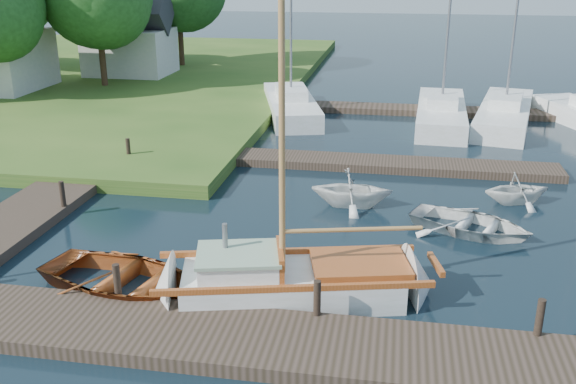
% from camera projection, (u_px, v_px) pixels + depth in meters
% --- Properties ---
extents(ground, '(160.00, 160.00, 0.00)m').
position_uv_depth(ground, '(288.00, 231.00, 18.67)').
color(ground, black).
rests_on(ground, ground).
extents(near_dock, '(18.00, 2.20, 0.30)m').
position_uv_depth(near_dock, '(237.00, 340.00, 13.07)').
color(near_dock, '#2F261A').
rests_on(near_dock, ground).
extents(left_dock, '(2.20, 18.00, 0.30)m').
position_uv_depth(left_dock, '(66.00, 187.00, 21.76)').
color(left_dock, '#2F261A').
rests_on(left_dock, ground).
extents(far_dock, '(14.00, 1.60, 0.30)m').
position_uv_depth(far_dock, '(369.00, 163.00, 24.31)').
color(far_dock, '#2F261A').
rests_on(far_dock, ground).
extents(pontoon, '(30.00, 1.60, 0.30)m').
position_uv_depth(pontoon, '(542.00, 115.00, 31.81)').
color(pontoon, '#2F261A').
rests_on(pontoon, ground).
extents(mooring_post_1, '(0.16, 0.16, 0.80)m').
position_uv_depth(mooring_post_1, '(117.00, 281.00, 14.29)').
color(mooring_post_1, black).
rests_on(mooring_post_1, near_dock).
extents(mooring_post_2, '(0.16, 0.16, 0.80)m').
position_uv_depth(mooring_post_2, '(317.00, 298.00, 13.56)').
color(mooring_post_2, black).
rests_on(mooring_post_2, near_dock).
extents(mooring_post_3, '(0.16, 0.16, 0.80)m').
position_uv_depth(mooring_post_3, '(540.00, 317.00, 12.84)').
color(mooring_post_3, black).
rests_on(mooring_post_3, near_dock).
extents(mooring_post_4, '(0.16, 0.16, 0.80)m').
position_uv_depth(mooring_post_4, '(62.00, 194.00, 19.56)').
color(mooring_post_4, black).
rests_on(mooring_post_4, left_dock).
extents(mooring_post_5, '(0.16, 0.16, 0.80)m').
position_uv_depth(mooring_post_5, '(128.00, 149.00, 24.19)').
color(mooring_post_5, black).
rests_on(mooring_post_5, left_dock).
extents(sailboat, '(7.41, 3.60, 9.83)m').
position_uv_depth(sailboat, '(298.00, 284.00, 14.90)').
color(sailboat, silver).
rests_on(sailboat, ground).
extents(dinghy, '(4.90, 3.99, 0.89)m').
position_uv_depth(dinghy, '(124.00, 274.00, 15.14)').
color(dinghy, '#843C10').
rests_on(dinghy, ground).
extents(tender_b, '(2.59, 2.25, 1.34)m').
position_uv_depth(tender_b, '(352.00, 186.00, 20.32)').
color(tender_b, silver).
rests_on(tender_b, ground).
extents(tender_c, '(4.17, 3.65, 0.72)m').
position_uv_depth(tender_c, '(471.00, 221.00, 18.46)').
color(tender_c, silver).
rests_on(tender_c, ground).
extents(tender_d, '(2.64, 2.45, 1.14)m').
position_uv_depth(tender_d, '(517.00, 186.00, 20.60)').
color(tender_d, silver).
rests_on(tender_d, ground).
extents(marina_boat_0, '(4.32, 8.47, 10.15)m').
position_uv_depth(marina_boat_0, '(291.00, 104.00, 32.37)').
color(marina_boat_0, silver).
rests_on(marina_boat_0, ground).
extents(marina_boat_2, '(2.58, 8.46, 10.33)m').
position_uv_depth(marina_boat_2, '(441.00, 111.00, 30.74)').
color(marina_boat_2, silver).
rests_on(marina_boat_2, ground).
extents(marina_boat_3, '(3.96, 9.17, 11.53)m').
position_uv_depth(marina_boat_3, '(505.00, 112.00, 30.64)').
color(marina_boat_3, silver).
rests_on(marina_boat_3, ground).
extents(house_c, '(5.25, 4.00, 5.28)m').
position_uv_depth(house_c, '(129.00, 41.00, 40.41)').
color(house_c, beige).
rests_on(house_c, shore).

